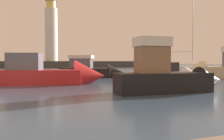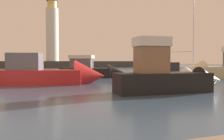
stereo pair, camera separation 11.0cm
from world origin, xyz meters
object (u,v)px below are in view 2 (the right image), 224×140
at_px(lighthouse, 52,31).
at_px(motorboat_0, 177,75).
at_px(motorboat_2, 93,70).
at_px(sailboat_moored, 187,69).
at_px(motorboat_1, 219,69).
at_px(motorboat_3, 171,76).
at_px(motorboat_5, 56,74).

height_order(lighthouse, motorboat_0, lighthouse).
distance_m(motorboat_2, sailboat_moored, 17.54).
relative_size(lighthouse, motorboat_1, 2.04).
height_order(motorboat_2, motorboat_3, motorboat_3).
relative_size(lighthouse, motorboat_5, 1.99).
xyz_separation_m(lighthouse, motorboat_2, (2.55, -42.93, -10.19)).
distance_m(motorboat_0, motorboat_5, 11.21).
xyz_separation_m(motorboat_1, sailboat_moored, (3.26, 10.04, -0.43)).
bearing_deg(motorboat_1, motorboat_5, -176.57).
bearing_deg(motorboat_1, motorboat_3, -144.57).
height_order(motorboat_0, motorboat_2, motorboat_2).
distance_m(motorboat_2, motorboat_3, 13.78).
height_order(lighthouse, motorboat_2, lighthouse).
bearing_deg(motorboat_0, lighthouse, 100.15).
relative_size(motorboat_0, motorboat_1, 0.66).
bearing_deg(lighthouse, motorboat_1, -71.46).
distance_m(motorboat_0, motorboat_2, 9.80).
bearing_deg(motorboat_0, sailboat_moored, 49.50).
xyz_separation_m(lighthouse, sailboat_moored, (19.42, -38.11, -10.43)).
bearing_deg(motorboat_5, motorboat_3, -48.93).
distance_m(motorboat_3, motorboat_5, 9.77).
relative_size(lighthouse, motorboat_3, 2.65).
xyz_separation_m(lighthouse, motorboat_0, (9.00, -50.31, -10.44)).
bearing_deg(motorboat_5, motorboat_2, 53.32).
xyz_separation_m(motorboat_2, motorboat_5, (-4.70, -6.31, -0.07)).
height_order(motorboat_1, motorboat_2, motorboat_1).
xyz_separation_m(motorboat_2, sailboat_moored, (16.87, 4.82, -0.24)).
bearing_deg(motorboat_2, motorboat_5, -126.68).
bearing_deg(motorboat_1, lighthouse, 108.54).
distance_m(motorboat_1, sailboat_moored, 10.56).
bearing_deg(sailboat_moored, motorboat_0, -130.50).
distance_m(motorboat_1, motorboat_2, 14.57).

